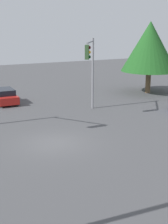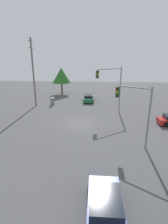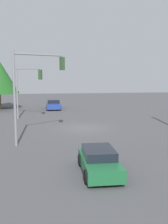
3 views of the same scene
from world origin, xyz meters
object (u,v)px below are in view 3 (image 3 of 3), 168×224
sedan_green (99,161)px  traffic_signal_main (27,84)px  traffic_signal_cross (34,80)px  sedan_blue (54,104)px

sedan_green → traffic_signal_main: 18.10m
traffic_signal_main → traffic_signal_cross: traffic_signal_cross is taller
sedan_green → traffic_signal_cross: bearing=-63.0°
traffic_signal_main → traffic_signal_cross: 10.03m
sedan_green → traffic_signal_cross: (7.15, 3.65, 4.08)m
sedan_green → traffic_signal_cross: 9.01m
traffic_signal_cross → sedan_blue: bearing=47.7°
sedan_green → traffic_signal_main: bearing=-73.8°
sedan_green → sedan_blue: bearing=-85.7°
traffic_signal_main → sedan_green: bearing=-39.0°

